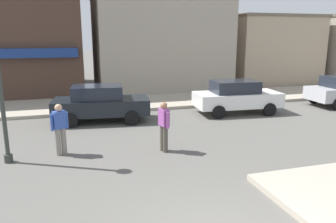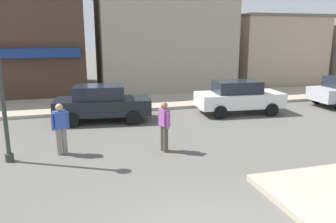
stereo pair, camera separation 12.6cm
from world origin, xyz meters
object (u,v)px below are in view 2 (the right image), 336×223
Objects in this scene: parked_car_nearest at (102,103)px; pedestrian_crossing_far at (61,127)px; parked_car_second at (239,97)px; pedestrian_crossing_near at (164,125)px.

pedestrian_crossing_far is (-1.56, -3.76, 0.06)m from parked_car_nearest.
parked_car_second is 8.62m from pedestrian_crossing_far.
parked_car_nearest is at bearing 109.84° from pedestrian_crossing_near.
parked_car_nearest is 4.65m from pedestrian_crossing_near.
parked_car_second is at bearing 23.89° from pedestrian_crossing_far.
pedestrian_crossing_near is (-4.74, -4.11, 0.06)m from parked_car_second.
parked_car_second is (6.32, -0.27, 0.00)m from parked_car_nearest.
pedestrian_crossing_near reaches higher than parked_car_second.
pedestrian_crossing_far is at bearing 168.87° from pedestrian_crossing_near.
parked_car_second is at bearing 40.92° from pedestrian_crossing_near.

